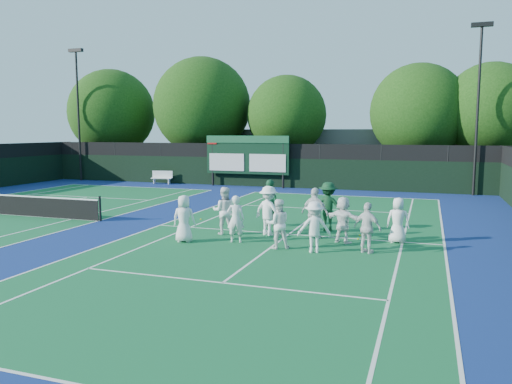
% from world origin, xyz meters
% --- Properties ---
extents(ground, '(120.00, 120.00, 0.00)m').
position_xyz_m(ground, '(0.00, 0.00, 0.00)').
color(ground, '#19320D').
rests_on(ground, ground).
extents(court_apron, '(34.00, 32.00, 0.01)m').
position_xyz_m(court_apron, '(-6.00, 1.00, 0.00)').
color(court_apron, navy).
rests_on(court_apron, ground).
extents(near_court, '(11.05, 23.85, 0.01)m').
position_xyz_m(near_court, '(0.00, 1.00, 0.01)').
color(near_court, '#12592E').
rests_on(near_court, ground).
extents(left_court, '(11.05, 23.85, 0.01)m').
position_xyz_m(left_court, '(-14.00, 1.00, 0.01)').
color(left_court, '#12592E').
rests_on(left_court, ground).
extents(back_fence, '(34.00, 0.08, 3.00)m').
position_xyz_m(back_fence, '(-6.00, 16.00, 1.36)').
color(back_fence, black).
rests_on(back_fence, ground).
extents(scoreboard, '(6.00, 0.21, 3.55)m').
position_xyz_m(scoreboard, '(-7.01, 15.59, 2.19)').
color(scoreboard, black).
rests_on(scoreboard, ground).
extents(clubhouse, '(18.00, 6.00, 4.00)m').
position_xyz_m(clubhouse, '(-2.00, 24.00, 2.00)').
color(clubhouse, slate).
rests_on(clubhouse, ground).
extents(light_pole_left, '(1.20, 0.30, 10.12)m').
position_xyz_m(light_pole_left, '(-21.00, 15.70, 6.30)').
color(light_pole_left, black).
rests_on(light_pole_left, ground).
extents(light_pole_right, '(1.20, 0.30, 10.12)m').
position_xyz_m(light_pole_right, '(7.50, 15.70, 6.30)').
color(light_pole_right, black).
rests_on(light_pole_right, ground).
extents(bench, '(1.57, 0.70, 0.96)m').
position_xyz_m(bench, '(-13.58, 15.37, 0.52)').
color(bench, white).
rests_on(bench, ground).
extents(tree_a, '(7.19, 7.19, 9.01)m').
position_xyz_m(tree_a, '(-20.48, 19.58, 5.23)').
color(tree_a, black).
rests_on(tree_a, ground).
extents(tree_b, '(7.65, 7.65, 9.64)m').
position_xyz_m(tree_b, '(-12.05, 19.58, 5.62)').
color(tree_b, black).
rests_on(tree_b, ground).
extents(tree_c, '(5.92, 5.92, 8.00)m').
position_xyz_m(tree_c, '(-5.13, 19.58, 4.89)').
color(tree_c, black).
rests_on(tree_c, ground).
extents(tree_d, '(6.59, 6.59, 8.47)m').
position_xyz_m(tree_d, '(4.25, 19.58, 5.00)').
color(tree_d, black).
rests_on(tree_d, ground).
extents(tree_e, '(6.09, 6.09, 8.34)m').
position_xyz_m(tree_e, '(8.73, 19.58, 5.13)').
color(tree_e, black).
rests_on(tree_e, ground).
extents(tennis_ball_0, '(0.07, 0.07, 0.07)m').
position_xyz_m(tennis_ball_0, '(-1.81, 0.48, 0.03)').
color(tennis_ball_0, yellow).
rests_on(tennis_ball_0, ground).
extents(tennis_ball_1, '(0.07, 0.07, 0.07)m').
position_xyz_m(tennis_ball_1, '(2.56, 1.55, 0.03)').
color(tennis_ball_1, yellow).
rests_on(tennis_ball_1, ground).
extents(tennis_ball_2, '(0.07, 0.07, 0.07)m').
position_xyz_m(tennis_ball_2, '(2.91, -0.60, 0.03)').
color(tennis_ball_2, yellow).
rests_on(tennis_ball_2, ground).
extents(tennis_ball_3, '(0.07, 0.07, 0.07)m').
position_xyz_m(tennis_ball_3, '(-4.45, 2.71, 0.03)').
color(tennis_ball_3, yellow).
rests_on(tennis_ball_3, ground).
extents(tennis_ball_4, '(0.07, 0.07, 0.07)m').
position_xyz_m(tennis_ball_4, '(0.12, 4.67, 0.03)').
color(tennis_ball_4, yellow).
rests_on(tennis_ball_4, ground).
extents(tennis_ball_5, '(0.07, 0.07, 0.07)m').
position_xyz_m(tennis_ball_5, '(2.59, 0.91, 0.03)').
color(tennis_ball_5, yellow).
rests_on(tennis_ball_5, ground).
extents(player_front_0, '(0.89, 0.66, 1.66)m').
position_xyz_m(player_front_0, '(-3.12, -1.44, 0.83)').
color(player_front_0, silver).
rests_on(player_front_0, ground).
extents(player_front_1, '(0.69, 0.54, 1.66)m').
position_xyz_m(player_front_1, '(-1.40, -0.91, 0.83)').
color(player_front_1, silver).
rests_on(player_front_1, ground).
extents(player_front_2, '(0.99, 0.90, 1.66)m').
position_xyz_m(player_front_2, '(0.24, -1.29, 0.83)').
color(player_front_2, white).
rests_on(player_front_2, ground).
extents(player_front_3, '(1.20, 0.92, 1.65)m').
position_xyz_m(player_front_3, '(1.50, -1.44, 0.82)').
color(player_front_3, white).
rests_on(player_front_3, ground).
extents(player_front_4, '(1.04, 0.75, 1.64)m').
position_xyz_m(player_front_4, '(3.12, -0.98, 0.82)').
color(player_front_4, silver).
rests_on(player_front_4, ground).
extents(player_back_0, '(1.03, 0.91, 1.79)m').
position_xyz_m(player_back_0, '(-2.32, 0.25, 0.90)').
color(player_back_0, white).
rests_on(player_back_0, ground).
extents(player_back_1, '(1.36, 1.05, 1.85)m').
position_xyz_m(player_back_1, '(-0.68, 0.63, 0.92)').
color(player_back_1, white).
rests_on(player_back_1, ground).
extents(player_back_2, '(1.17, 0.77, 1.85)m').
position_xyz_m(player_back_2, '(1.07, 0.63, 0.93)').
color(player_back_2, silver).
rests_on(player_back_2, ground).
extents(player_back_3, '(1.58, 1.01, 1.63)m').
position_xyz_m(player_back_3, '(2.14, 0.25, 0.81)').
color(player_back_3, white).
rests_on(player_back_3, ground).
extents(player_back_4, '(0.82, 0.56, 1.60)m').
position_xyz_m(player_back_4, '(3.94, 0.84, 0.80)').
color(player_back_4, white).
rests_on(player_back_4, ground).
extents(coach_left, '(0.78, 0.59, 1.93)m').
position_xyz_m(coach_left, '(-1.16, 2.32, 0.96)').
color(coach_left, '#0F381F').
rests_on(coach_left, ground).
extents(coach_right, '(1.29, 0.82, 1.91)m').
position_xyz_m(coach_right, '(1.25, 2.14, 0.96)').
color(coach_right, '#0F371C').
rests_on(coach_right, ground).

